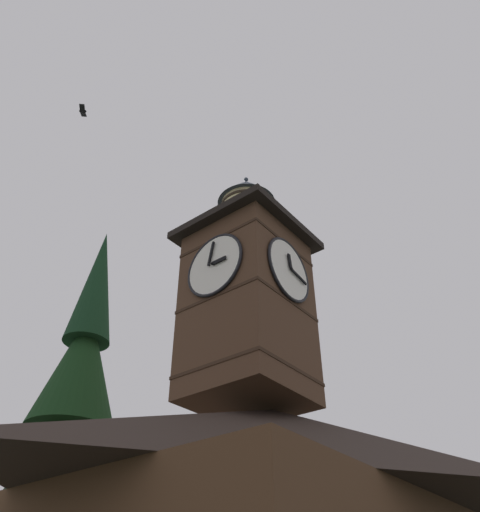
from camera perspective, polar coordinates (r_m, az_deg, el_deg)
name	(u,v)px	position (r m, az deg, el deg)	size (l,w,h in m)	color
clock_tower	(247,293)	(16.36, 0.82, -4.05)	(3.80, 3.80, 8.68)	#4C3323
pine_tree_behind	(59,482)	(19.44, -19.33, -22.46)	(5.71, 5.71, 16.68)	#473323
flying_bird_high	(83,111)	(20.57, -16.92, 15.01)	(0.54, 0.52, 0.15)	black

